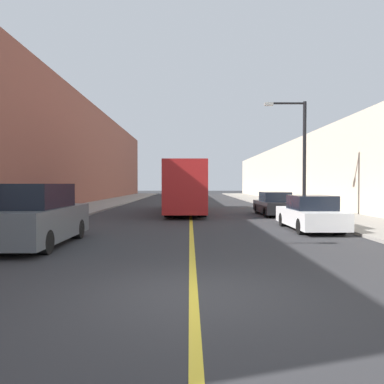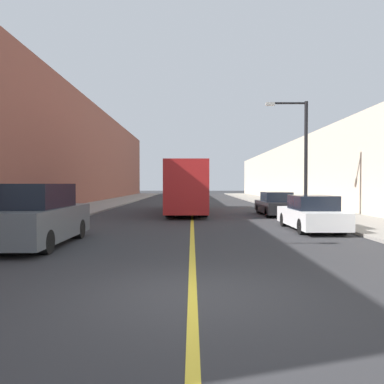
% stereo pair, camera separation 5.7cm
% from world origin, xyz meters
% --- Properties ---
extents(ground_plane, '(200.00, 200.00, 0.00)m').
position_xyz_m(ground_plane, '(0.00, 0.00, 0.00)').
color(ground_plane, '#2D2D30').
extents(sidewalk_left, '(3.95, 72.00, 0.12)m').
position_xyz_m(sidewalk_left, '(-8.18, 30.00, 0.06)').
color(sidewalk_left, gray).
rests_on(sidewalk_left, ground).
extents(sidewalk_right, '(3.95, 72.00, 0.12)m').
position_xyz_m(sidewalk_right, '(8.18, 30.00, 0.06)').
color(sidewalk_right, gray).
rests_on(sidewalk_right, ground).
extents(building_row_left, '(4.00, 72.00, 10.32)m').
position_xyz_m(building_row_left, '(-12.16, 30.00, 5.16)').
color(building_row_left, brown).
rests_on(building_row_left, ground).
extents(building_row_right, '(4.00, 72.00, 6.31)m').
position_xyz_m(building_row_right, '(12.16, 30.00, 3.16)').
color(building_row_right, beige).
rests_on(building_row_right, ground).
extents(road_center_line, '(0.16, 72.00, 0.01)m').
position_xyz_m(road_center_line, '(0.00, 30.00, 0.00)').
color(road_center_line, gold).
rests_on(road_center_line, ground).
extents(bus, '(2.45, 11.44, 3.28)m').
position_xyz_m(bus, '(-0.32, 18.99, 1.75)').
color(bus, '#AD1E1E').
rests_on(bus, ground).
extents(parked_suv_left, '(1.90, 4.87, 1.95)m').
position_xyz_m(parked_suv_left, '(-4.86, 5.31, 0.90)').
color(parked_suv_left, '#51565B').
rests_on(parked_suv_left, ground).
extents(car_right_near, '(1.78, 4.53, 1.46)m').
position_xyz_m(car_right_near, '(4.97, 9.19, 0.66)').
color(car_right_near, silver).
rests_on(car_right_near, ground).
extents(car_right_mid, '(1.78, 4.65, 1.45)m').
position_xyz_m(car_right_mid, '(5.13, 16.56, 0.66)').
color(car_right_mid, black).
rests_on(car_right_mid, ground).
extents(street_lamp_right, '(2.41, 0.24, 6.52)m').
position_xyz_m(street_lamp_right, '(6.28, 14.99, 3.88)').
color(street_lamp_right, black).
rests_on(street_lamp_right, sidewalk_right).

